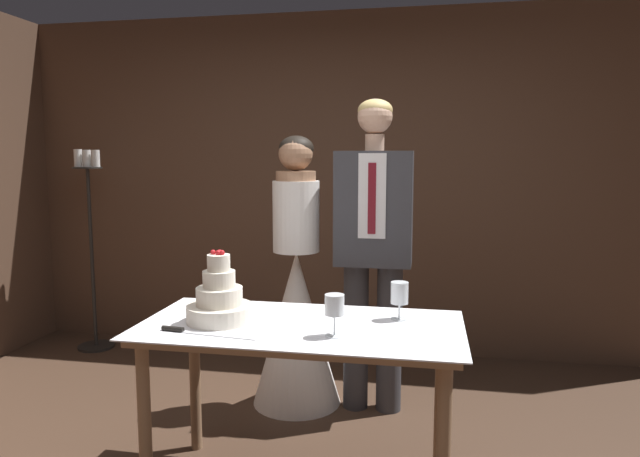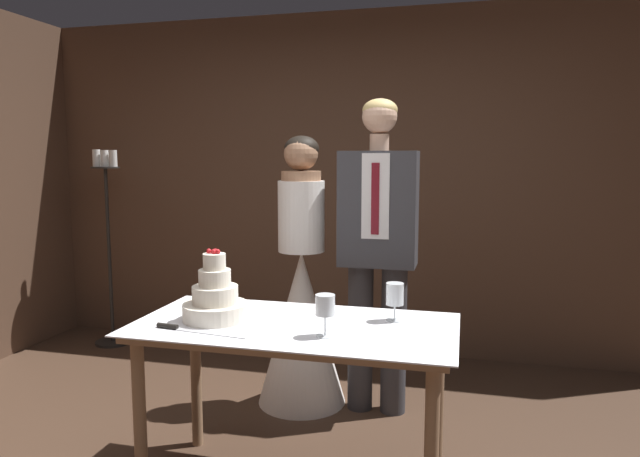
{
  "view_description": "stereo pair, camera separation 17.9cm",
  "coord_description": "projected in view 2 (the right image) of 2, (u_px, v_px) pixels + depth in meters",
  "views": [
    {
      "loc": [
        0.68,
        -2.12,
        1.51
      ],
      "look_at": [
        0.15,
        0.73,
        1.15
      ],
      "focal_mm": 32.0,
      "sensor_mm": 36.0,
      "label": 1
    },
    {
      "loc": [
        0.86,
        -2.08,
        1.51
      ],
      "look_at": [
        0.15,
        0.73,
        1.15
      ],
      "focal_mm": 32.0,
      "sensor_mm": 36.0,
      "label": 2
    }
  ],
  "objects": [
    {
      "name": "wall_back",
      "position": [
        351.0,
        185.0,
        4.43
      ],
      "size": [
        5.23,
        0.12,
        2.6
      ],
      "primitive_type": "cube",
      "color": "#513828",
      "rests_on": "ground_plane"
    },
    {
      "name": "cake_table",
      "position": [
        295.0,
        345.0,
        2.53
      ],
      "size": [
        1.42,
        0.71,
        0.78
      ],
      "color": "#8E6B4C",
      "rests_on": "ground_plane"
    },
    {
      "name": "tiered_cake",
      "position": [
        215.0,
        299.0,
        2.57
      ],
      "size": [
        0.29,
        0.29,
        0.33
      ],
      "color": "silver",
      "rests_on": "cake_table"
    },
    {
      "name": "cake_knife",
      "position": [
        184.0,
        329.0,
        2.42
      ],
      "size": [
        0.43,
        0.07,
        0.02
      ],
      "rotation": [
        0.0,
        0.0,
        -0.12
      ],
      "color": "silver",
      "rests_on": "cake_table"
    },
    {
      "name": "wine_glass_near",
      "position": [
        325.0,
        306.0,
        2.33
      ],
      "size": [
        0.08,
        0.08,
        0.17
      ],
      "color": "silver",
      "rests_on": "cake_table"
    },
    {
      "name": "wine_glass_middle",
      "position": [
        395.0,
        296.0,
        2.55
      ],
      "size": [
        0.08,
        0.08,
        0.17
      ],
      "color": "silver",
      "rests_on": "cake_table"
    },
    {
      "name": "bride",
      "position": [
        302.0,
        307.0,
        3.48
      ],
      "size": [
        0.54,
        0.54,
        1.64
      ],
      "color": "white",
      "rests_on": "ground_plane"
    },
    {
      "name": "groom",
      "position": [
        378.0,
        240.0,
        3.32
      ],
      "size": [
        0.44,
        0.25,
        1.84
      ],
      "color": "#38383D",
      "rests_on": "ground_plane"
    },
    {
      "name": "candle_stand",
      "position": [
        109.0,
        245.0,
        4.57
      ],
      "size": [
        0.28,
        0.28,
        1.57
      ],
      "color": "black",
      "rests_on": "ground_plane"
    }
  ]
}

